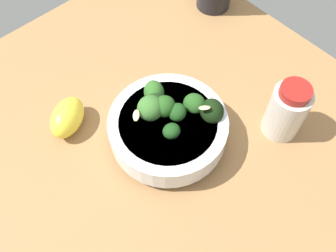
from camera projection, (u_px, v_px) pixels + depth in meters
ground_plane at (152, 135)px, 64.60cm from camera, size 71.71×71.71×3.09cm
bowl_of_broccoli at (169, 125)px, 59.45cm from camera, size 18.55×18.71×9.34cm
lemon_wedge at (67, 117)px, 61.74cm from camera, size 8.03×9.01×4.90cm
bottle_tall at (287, 111)px, 59.31cm from camera, size 6.05×6.05×10.60cm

